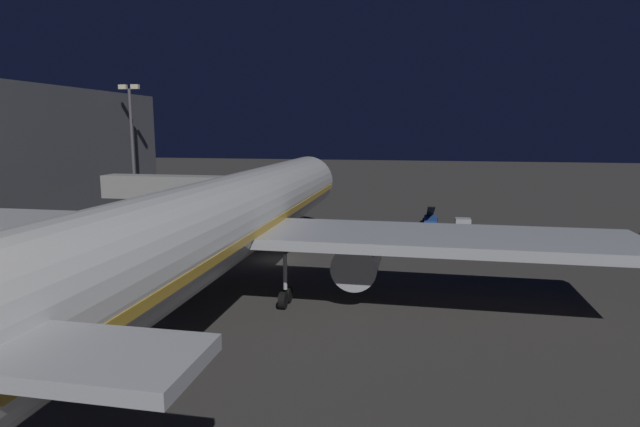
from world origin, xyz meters
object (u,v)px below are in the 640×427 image
airliner_at_gate (227,221)px  belt_loader (430,219)px  jet_bridge (198,188)px  traffic_cone_nose_starboard (295,224)px  baggage_tug_spare (596,241)px  baggage_container_near_belt (463,225)px  traffic_cone_nose_port (329,226)px  apron_floodlight_mast (132,142)px

airliner_at_gate → belt_loader: airliner_at_gate is taller
airliner_at_gate → jet_bridge: bearing=-60.0°
jet_bridge → traffic_cone_nose_starboard: size_ratio=33.92×
baggage_tug_spare → traffic_cone_nose_starboard: bearing=-9.6°
baggage_container_near_belt → traffic_cone_nose_starboard: 20.87m
jet_bridge → baggage_container_near_belt: jet_bridge is taller
airliner_at_gate → traffic_cone_nose_port: (-2.20, -29.03, -5.68)m
airliner_at_gate → jet_bridge: (10.24, -17.76, 0.12)m
traffic_cone_nose_port → traffic_cone_nose_starboard: (4.40, 0.00, 0.00)m
belt_loader → traffic_cone_nose_starboard: (17.05, 3.94, -0.57)m
baggage_tug_spare → traffic_cone_nose_starboard: size_ratio=5.05×
traffic_cone_nose_port → traffic_cone_nose_starboard: size_ratio=1.00×
jet_bridge → baggage_container_near_belt: bearing=-157.6°
baggage_tug_spare → airliner_at_gate: bearing=36.3°
jet_bridge → baggage_tug_spare: (-41.90, -5.53, -5.28)m
baggage_tug_spare → traffic_cone_nose_port: bearing=-11.0°
jet_bridge → apron_floodlight_mast: apron_floodlight_mast is taller
apron_floodlight_mast → traffic_cone_nose_starboard: bearing=175.8°
baggage_tug_spare → traffic_cone_nose_port: 30.02m
airliner_at_gate → traffic_cone_nose_port: size_ratio=111.10×
jet_bridge → belt_loader: (-25.09, -15.21, -5.22)m
baggage_container_near_belt → apron_floodlight_mast: bearing=-1.4°
traffic_cone_nose_starboard → apron_floodlight_mast: bearing=-4.2°
traffic_cone_nose_starboard → belt_loader: bearing=-167.0°
baggage_tug_spare → baggage_container_near_belt: bearing=-26.2°
jet_bridge → belt_loader: jet_bridge is taller
apron_floodlight_mast → baggage_container_near_belt: size_ratio=10.10×
baggage_container_near_belt → baggage_tug_spare: bearing=153.8°
belt_loader → traffic_cone_nose_port: bearing=17.3°
baggage_tug_spare → traffic_cone_nose_port: baggage_tug_spare is taller
apron_floodlight_mast → belt_loader: 41.57m
airliner_at_gate → traffic_cone_nose_port: airliner_at_gate is taller
airliner_at_gate → apron_floodlight_mast: airliner_at_gate is taller
airliner_at_gate → jet_bridge: size_ratio=3.28×
apron_floodlight_mast → traffic_cone_nose_port: apron_floodlight_mast is taller
apron_floodlight_mast → traffic_cone_nose_port: (-27.70, 1.69, -10.31)m
traffic_cone_nose_port → jet_bridge: bearing=42.2°
airliner_at_gate → apron_floodlight_mast: bearing=-50.3°
apron_floodlight_mast → belt_loader: apron_floodlight_mast is taller
jet_bridge → belt_loader: 29.80m
jet_bridge → baggage_container_near_belt: 31.68m
baggage_tug_spare → traffic_cone_nose_port: size_ratio=5.05×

